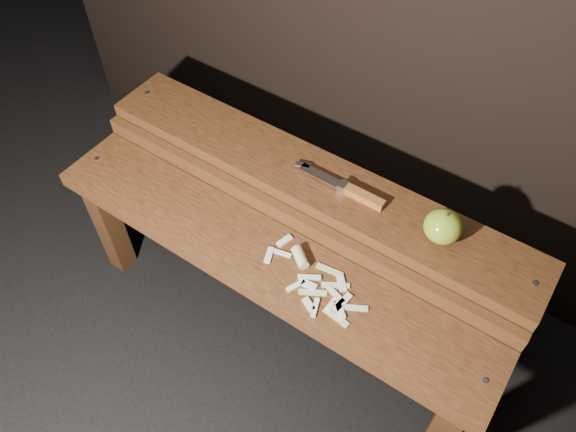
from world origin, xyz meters
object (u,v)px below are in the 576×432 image
Objects in this scene: bench_rear_tier at (311,199)px; knife at (353,191)px; apple at (443,226)px; bench_front_tier at (260,272)px.

knife is at bearing 2.16° from bench_rear_tier.
apple reaches higher than knife.
bench_front_tier is at bearing -116.07° from knife.
apple is 0.36× the size of knife.
bench_front_tier is 1.00× the size of bench_rear_tier.
bench_front_tier is 13.40× the size of apple.
bench_rear_tier is (0.00, 0.23, 0.06)m from bench_front_tier.
bench_front_tier is 0.23m from bench_rear_tier.
knife reaches higher than bench_rear_tier.
bench_front_tier is at bearing -90.00° from bench_rear_tier.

